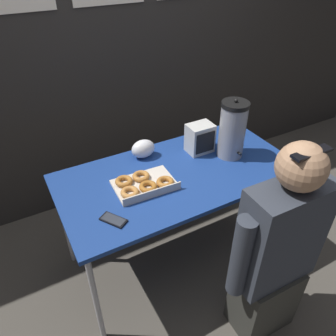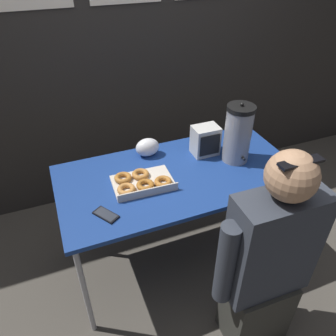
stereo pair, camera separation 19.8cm
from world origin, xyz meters
name	(u,v)px [view 1 (the left image)]	position (x,y,z in m)	size (l,w,h in m)	color
ground_plane	(176,254)	(0.00, 0.00, 0.00)	(12.00, 12.00, 0.00)	#4C473F
back_wall	(112,53)	(0.00, 1.02, 1.25)	(6.00, 0.11, 2.49)	#282623
folding_table	(178,179)	(0.00, 0.00, 0.73)	(1.49, 0.76, 0.78)	navy
donut_box	(143,184)	(-0.25, -0.03, 0.80)	(0.37, 0.27, 0.05)	beige
coffee_urn	(232,130)	(0.41, 0.01, 0.97)	(0.18, 0.20, 0.40)	#939399
cell_phone	(113,220)	(-0.51, -0.20, 0.78)	(0.13, 0.15, 0.01)	black
space_heater	(200,138)	(0.25, 0.15, 0.88)	(0.17, 0.13, 0.20)	silver
plastic_bag	(143,149)	(-0.11, 0.27, 0.84)	(0.16, 0.11, 0.12)	white
person_seated	(276,254)	(0.20, -0.69, 0.62)	(0.59, 0.25, 1.30)	#33332D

